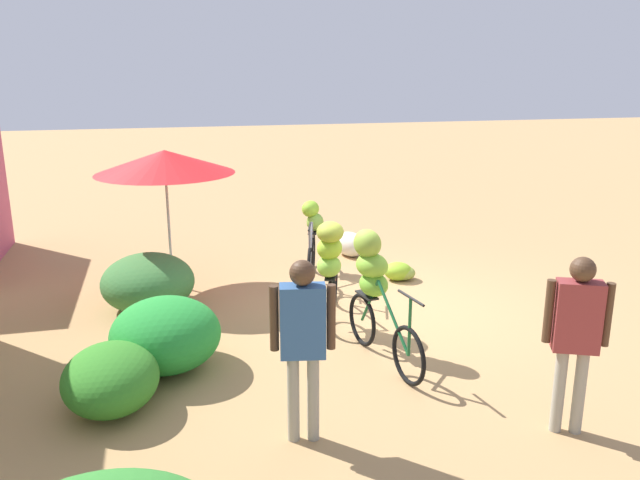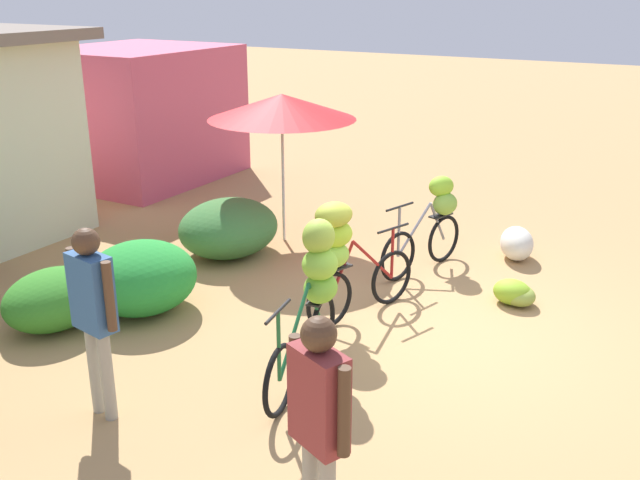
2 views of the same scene
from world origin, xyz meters
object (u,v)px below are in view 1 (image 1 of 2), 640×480
bicycle_leftmost (375,284)px  produce_sack (350,244)px  person_bystander (576,327)px  bicycle_center_loaded (312,234)px  market_umbrella (165,162)px  person_vendor (303,332)px  banana_pile_on_ground (400,272)px  bicycle_near_pile (331,261)px

bicycle_leftmost → produce_sack: bicycle_leftmost is taller
person_bystander → bicycle_center_loaded: bearing=13.0°
market_umbrella → bicycle_leftmost: size_ratio=1.23×
produce_sack → person_vendor: person_vendor is taller
market_umbrella → banana_pile_on_ground: 4.05m
person_vendor → person_bystander: (-0.47, -2.42, -0.01)m
bicycle_leftmost → banana_pile_on_ground: size_ratio=2.76×
bicycle_center_loaded → bicycle_leftmost: bearing=180.0°
banana_pile_on_ground → person_vendor: bearing=148.3°
market_umbrella → banana_pile_on_ground: market_umbrella is taller
banana_pile_on_ground → bicycle_center_loaded: bearing=63.3°
bicycle_near_pile → market_umbrella: bearing=44.9°
bicycle_leftmost → bicycle_near_pile: size_ratio=1.11×
market_umbrella → person_vendor: market_umbrella is taller
banana_pile_on_ground → market_umbrella: bearing=80.6°
bicycle_leftmost → bicycle_center_loaded: size_ratio=1.12×
bicycle_near_pile → banana_pile_on_ground: bicycle_near_pile is taller
banana_pile_on_ground → person_vendor: (-4.06, 2.51, 0.93)m
market_umbrella → banana_pile_on_ground: bearing=-99.4°
bicycle_center_loaded → person_bystander: 5.34m
bicycle_near_pile → person_vendor: bearing=159.9°
produce_sack → person_bystander: person_bystander is taller
market_umbrella → person_bystander: size_ratio=1.25×
person_bystander → person_vendor: bearing=78.9°
bicycle_near_pile → bicycle_center_loaded: 2.11m
bicycle_center_loaded → produce_sack: bicycle_center_loaded is taller
market_umbrella → person_bystander: (-5.13, -3.47, -0.90)m
market_umbrella → bicycle_center_loaded: bearing=-88.4°
bicycle_near_pile → produce_sack: bearing=-21.7°
bicycle_leftmost → person_bystander: bearing=-149.7°
bicycle_near_pile → bicycle_leftmost: bearing=-166.4°
market_umbrella → bicycle_center_loaded: (0.06, -2.27, -1.28)m
market_umbrella → bicycle_center_loaded: market_umbrella is taller
banana_pile_on_ground → person_vendor: size_ratio=0.36×
bicycle_leftmost → produce_sack: size_ratio=2.48×
market_umbrella → bicycle_near_pile: market_umbrella is taller
bicycle_leftmost → person_vendor: (-1.58, 1.22, 0.19)m
bicycle_leftmost → banana_pile_on_ground: (2.48, -1.29, -0.74)m
bicycle_center_loaded → produce_sack: bearing=-47.2°
bicycle_leftmost → banana_pile_on_ground: bearing=-27.6°
bicycle_leftmost → bicycle_near_pile: bearing=13.6°
bicycle_leftmost → person_vendor: size_ratio=1.01×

